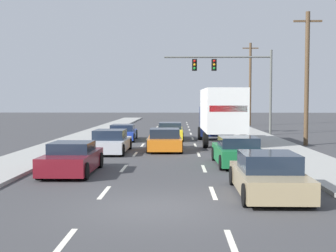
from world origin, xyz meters
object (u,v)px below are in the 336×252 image
object	(u,v)px
utility_pole_mid	(307,77)
utility_pole_far	(250,83)
car_silver	(110,142)
car_maroon	(72,159)
car_orange	(165,140)
car_tan	(268,176)
box_truck	(221,113)
car_blue	(123,133)
traffic_signal_mast	(227,72)
car_yellow	(170,132)
car_green	(237,152)

from	to	relation	value
utility_pole_mid	utility_pole_far	distance (m)	22.92
car_silver	car_maroon	xyz separation A→B (m)	(-0.44, -7.04, -0.01)
car_silver	utility_pole_far	distance (m)	30.03
car_orange	car_tan	distance (m)	12.58
box_truck	car_blue	bearing A→B (deg)	156.49
box_truck	car_tan	bearing A→B (deg)	-90.15
box_truck	utility_pole_mid	size ratio (longest dim) A/B	0.98
car_blue	car_silver	size ratio (longest dim) A/B	0.97
car_blue	traffic_signal_mast	xyz separation A→B (m)	(8.11, 5.41, 4.74)
car_maroon	car_yellow	xyz separation A→B (m)	(3.62, 15.37, 0.03)
car_yellow	box_truck	size ratio (longest dim) A/B	0.53
car_silver	car_yellow	size ratio (longest dim) A/B	1.01
car_green	traffic_signal_mast	size ratio (longest dim) A/B	0.46
utility_pole_far	car_blue	bearing A→B (deg)	-122.24
car_maroon	car_tan	size ratio (longest dim) A/B	0.97
box_truck	traffic_signal_mast	distance (m)	9.06
car_blue	car_orange	size ratio (longest dim) A/B	1.03
car_maroon	car_yellow	size ratio (longest dim) A/B	0.94
car_orange	car_maroon	bearing A→B (deg)	-112.83
car_blue	car_yellow	distance (m)	3.50
car_maroon	car_tan	bearing A→B (deg)	-29.54
car_green	car_maroon	bearing A→B (deg)	-160.99
car_blue	car_yellow	xyz separation A→B (m)	(3.45, 0.60, 0.06)
car_orange	car_green	distance (m)	6.71
car_blue	car_yellow	size ratio (longest dim) A/B	0.99
car_yellow	traffic_signal_mast	distance (m)	8.17
traffic_signal_mast	car_maroon	bearing A→B (deg)	-112.29
car_silver	car_orange	world-z (taller)	car_orange
car_tan	utility_pole_mid	bearing A→B (deg)	70.36
car_orange	utility_pole_mid	bearing A→B (deg)	19.58
car_orange	utility_pole_mid	distance (m)	10.26
car_tan	car_blue	bearing A→B (deg)	109.92
car_blue	box_truck	bearing A→B (deg)	-23.51
car_blue	traffic_signal_mast	bearing A→B (deg)	33.74
car_tan	traffic_signal_mast	world-z (taller)	traffic_signal_mast
box_truck	traffic_signal_mast	world-z (taller)	traffic_signal_mast
car_silver	car_tan	xyz separation A→B (m)	(6.51, -10.98, 0.01)
box_truck	traffic_signal_mast	bearing A→B (deg)	81.28
car_blue	car_silver	world-z (taller)	car_silver
car_silver	car_blue	bearing A→B (deg)	92.04
car_silver	car_orange	distance (m)	3.17
car_orange	box_truck	bearing A→B (deg)	45.86
car_silver	car_maroon	world-z (taller)	car_silver
car_silver	utility_pole_mid	bearing A→B (deg)	19.70
traffic_signal_mast	car_tan	bearing A→B (deg)	-93.14
car_maroon	box_truck	size ratio (longest dim) A/B	0.50
car_blue	utility_pole_far	size ratio (longest dim) A/B	0.46
car_silver	car_yellow	world-z (taller)	car_yellow
box_truck	car_yellow	bearing A→B (deg)	133.41
car_maroon	utility_pole_far	world-z (taller)	utility_pole_far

